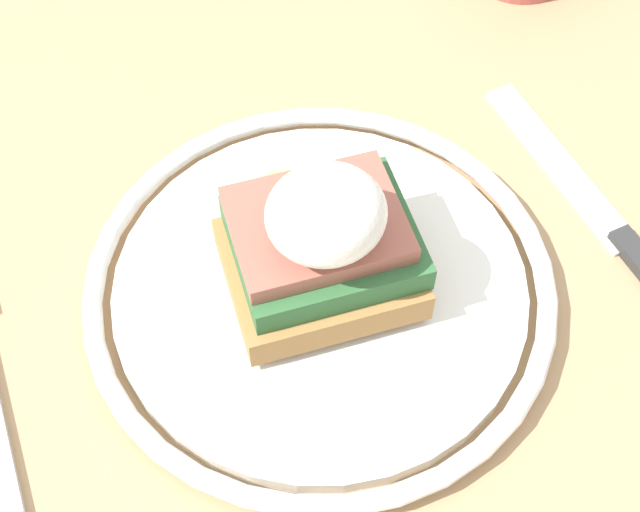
% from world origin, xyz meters
% --- Properties ---
extents(dining_table, '(0.88, 0.82, 0.77)m').
position_xyz_m(dining_table, '(0.00, 0.00, 0.64)').
color(dining_table, tan).
rests_on(dining_table, ground_plane).
extents(plate, '(0.24, 0.24, 0.02)m').
position_xyz_m(plate, '(-0.03, 0.01, 0.77)').
color(plate, silver).
rests_on(plate, dining_table).
extents(sandwich, '(0.09, 0.11, 0.08)m').
position_xyz_m(sandwich, '(-0.03, 0.01, 0.81)').
color(sandwich, '#9E703D').
rests_on(sandwich, plate).
extents(knife, '(0.05, 0.21, 0.01)m').
position_xyz_m(knife, '(0.13, -0.01, 0.77)').
color(knife, '#2D2D2D').
rests_on(knife, dining_table).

